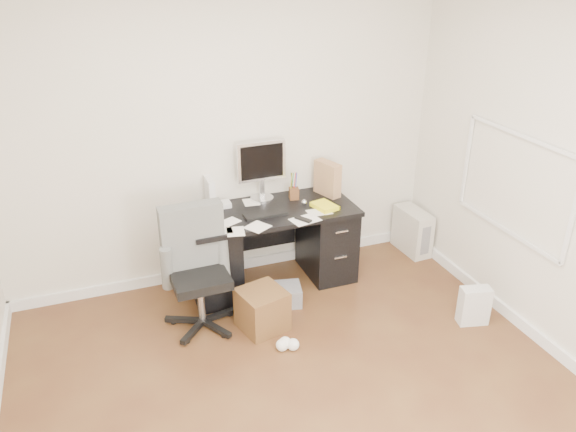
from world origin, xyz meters
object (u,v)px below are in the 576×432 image
Objects in this scene: office_chair at (199,272)px; pc_tower at (412,231)px; wicker_basket at (262,309)px; lcd_monitor at (261,170)px; desk at (272,244)px; keyboard at (265,214)px.

office_chair is 2.38m from pc_tower.
lcd_monitor is at bearing 71.23° from wicker_basket.
keyboard reaches higher than desk.
pc_tower is (1.55, 0.07, -0.17)m from desk.
desk is 4.32× the size of wicker_basket.
lcd_monitor is 0.44m from keyboard.
wicker_basket is (-0.22, -0.54, -0.59)m from keyboard.
wicker_basket is at bearing -115.53° from desk.
pc_tower is (1.55, -0.17, -0.81)m from lcd_monitor.
pc_tower is at bearing 11.01° from office_chair.
desk is 1.46× the size of office_chair.
keyboard is at bearing -104.33° from lcd_monitor.
office_chair is 0.60m from wicker_basket.
office_chair is at bearing -155.07° from keyboard.
desk is at bearing 28.30° from office_chair.
pc_tower is 1.31× the size of wicker_basket.
keyboard is at bearing -177.25° from pc_tower.
lcd_monitor is 1.25× the size of pc_tower.
desk is 3.31× the size of pc_tower.
pc_tower is (1.63, 0.17, -0.53)m from keyboard.
lcd_monitor is at bearing 40.49° from office_chair.
lcd_monitor is at bearing 170.65° from pc_tower.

